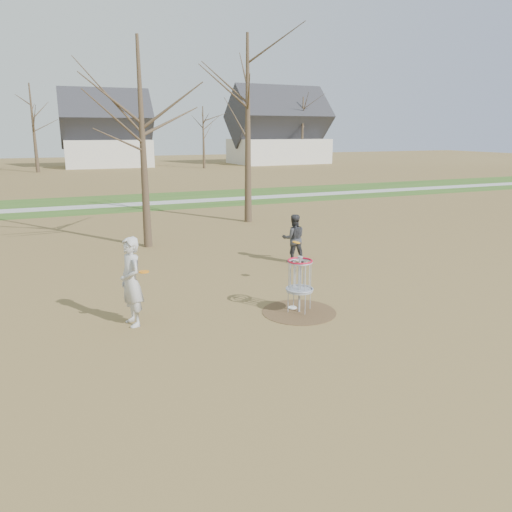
{
  "coord_description": "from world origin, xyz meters",
  "views": [
    {
      "loc": [
        -5.37,
        -10.09,
        4.26
      ],
      "look_at": [
        -0.5,
        1.5,
        1.1
      ],
      "focal_mm": 35.0,
      "sensor_mm": 36.0,
      "label": 1
    }
  ],
  "objects_px": {
    "player_standing": "(131,282)",
    "player_throwing": "(294,238)",
    "disc_golf_basket": "(300,276)",
    "disc_grounded": "(292,308)"
  },
  "relations": [
    {
      "from": "player_standing",
      "to": "disc_golf_basket",
      "type": "bearing_deg",
      "value": 66.86
    },
    {
      "from": "disc_golf_basket",
      "to": "disc_grounded",
      "type": "bearing_deg",
      "value": 96.48
    },
    {
      "from": "player_throwing",
      "to": "disc_grounded",
      "type": "height_order",
      "value": "player_throwing"
    },
    {
      "from": "player_throwing",
      "to": "disc_golf_basket",
      "type": "relative_size",
      "value": 1.19
    },
    {
      "from": "player_throwing",
      "to": "disc_grounded",
      "type": "distance_m",
      "value": 4.56
    },
    {
      "from": "player_standing",
      "to": "disc_golf_basket",
      "type": "xyz_separation_m",
      "value": [
        3.83,
        -0.74,
        -0.1
      ]
    },
    {
      "from": "player_throwing",
      "to": "player_standing",
      "type": "bearing_deg",
      "value": 47.21
    },
    {
      "from": "player_standing",
      "to": "player_throwing",
      "type": "bearing_deg",
      "value": 109.03
    },
    {
      "from": "player_standing",
      "to": "player_throwing",
      "type": "distance_m",
      "value": 6.84
    },
    {
      "from": "player_standing",
      "to": "disc_grounded",
      "type": "xyz_separation_m",
      "value": [
        3.79,
        -0.45,
        -0.99
      ]
    }
  ]
}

